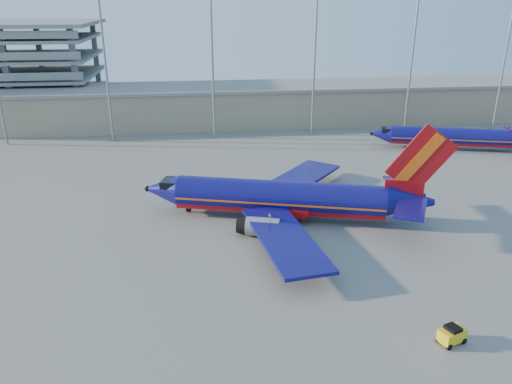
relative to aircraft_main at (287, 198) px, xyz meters
The scene contains 6 objects.
ground 6.33m from the aircraft_main, 113.61° to the right, with size 220.00×220.00×0.00m, color slate.
terminal_building 53.37m from the aircraft_main, 81.68° to the left, with size 122.00×16.00×8.50m.
light_mast_row 43.47m from the aircraft_main, 86.18° to the left, with size 101.60×1.60×28.65m.
aircraft_main is the anchor object (origin of this frame).
aircraft_second 45.53m from the aircraft_main, 36.57° to the left, with size 30.63×14.95×10.61m.
baggage_tug 27.70m from the aircraft_main, 71.15° to the right, with size 2.52×2.01×1.58m.
Camera 1 is at (-8.78, -52.30, 26.34)m, focal length 35.00 mm.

